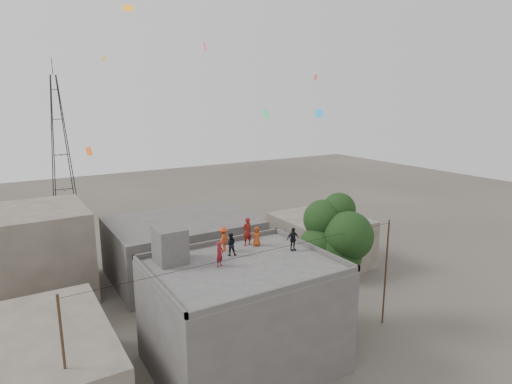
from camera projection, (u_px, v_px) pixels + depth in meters
ground at (243, 363)px, 25.02m from camera, size 140.00×140.00×0.00m
main_building at (243, 316)px, 24.37m from camera, size 10.00×8.00×6.10m
parapet at (242, 263)px, 23.68m from camera, size 10.00×8.00×0.30m
stair_head_box at (170, 245)px, 24.04m from camera, size 1.60×1.80×2.00m
neighbor_west at (25, 377)px, 20.68m from camera, size 8.00×10.00×4.00m
neighbor_north at (183, 247)px, 37.18m from camera, size 12.00×9.00×5.00m
neighbor_northwest at (25, 255)px, 32.54m from camera, size 9.00×8.00×7.00m
neighbor_east at (320, 240)px, 40.00m from camera, size 7.00×8.00×4.40m
tree at (336, 240)px, 27.95m from camera, size 4.90×4.60×9.10m
utility_line at (262, 310)px, 23.41m from camera, size 20.12×0.62×7.40m
transmission_tower at (60, 147)px, 54.41m from camera, size 2.97×2.97×20.01m
person_red_adult at (247, 231)px, 26.83m from camera, size 0.68×0.47×1.80m
person_orange_child at (257, 236)px, 26.78m from camera, size 0.71×0.62×1.23m
person_dark_child at (231, 244)px, 25.12m from camera, size 0.81×0.73×1.36m
person_dark_adult at (293, 239)px, 25.93m from camera, size 0.86×0.39×1.44m
person_orange_adult at (223, 239)px, 25.82m from camera, size 1.12×1.02×1.51m
person_red_child at (220, 254)px, 23.45m from camera, size 0.61×0.53×1.41m
kites at (191, 64)px, 27.37m from camera, size 21.30×14.30×11.32m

